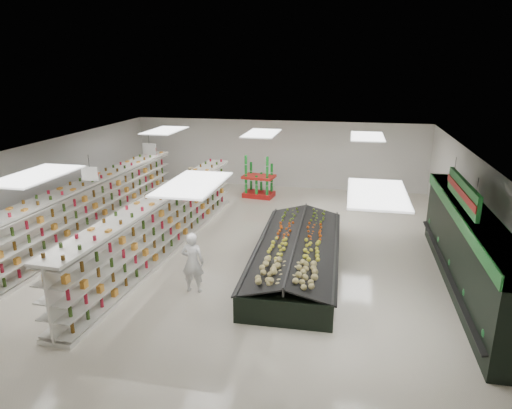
% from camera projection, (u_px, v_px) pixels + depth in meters
% --- Properties ---
extents(floor, '(16.00, 16.00, 0.00)m').
position_uv_depth(floor, '(238.00, 247.00, 14.88)').
color(floor, beige).
rests_on(floor, ground).
extents(ceiling, '(14.00, 16.00, 0.02)m').
position_uv_depth(ceiling, '(237.00, 151.00, 13.94)').
color(ceiling, white).
rests_on(ceiling, wall_back).
extents(wall_back, '(14.00, 0.02, 3.20)m').
position_uv_depth(wall_back, '(277.00, 154.00, 21.90)').
color(wall_back, silver).
rests_on(wall_back, floor).
extents(wall_front, '(14.00, 0.02, 3.20)m').
position_uv_depth(wall_front, '(110.00, 348.00, 6.92)').
color(wall_front, silver).
rests_on(wall_front, floor).
extents(wall_left, '(0.02, 16.00, 3.20)m').
position_uv_depth(wall_left, '(41.00, 189.00, 15.77)').
color(wall_left, silver).
rests_on(wall_left, floor).
extents(wall_right, '(0.02, 16.00, 3.20)m').
position_uv_depth(wall_right, '(474.00, 215.00, 13.05)').
color(wall_right, silver).
rests_on(wall_right, floor).
extents(produce_wall_case, '(0.93, 8.00, 2.20)m').
position_uv_depth(produce_wall_case, '(467.00, 244.00, 11.84)').
color(produce_wall_case, black).
rests_on(produce_wall_case, floor).
extents(aisle_sign_near, '(0.52, 0.06, 0.75)m').
position_uv_depth(aisle_sign_near, '(90.00, 174.00, 12.94)').
color(aisle_sign_near, white).
rests_on(aisle_sign_near, ceiling).
extents(aisle_sign_far, '(0.52, 0.06, 0.75)m').
position_uv_depth(aisle_sign_far, '(149.00, 149.00, 16.68)').
color(aisle_sign_far, white).
rests_on(aisle_sign_far, ceiling).
extents(hortifruti_banner, '(0.12, 3.20, 0.95)m').
position_uv_depth(hortifruti_banner, '(463.00, 192.00, 11.49)').
color(hortifruti_banner, '#1F762D').
rests_on(hortifruti_banner, ceiling).
extents(gondola_left, '(1.17, 11.09, 1.92)m').
position_uv_depth(gondola_left, '(94.00, 208.00, 16.01)').
color(gondola_left, white).
rests_on(gondola_left, floor).
extents(gondola_center, '(1.32, 10.90, 1.89)m').
position_uv_depth(gondola_center, '(164.00, 225.00, 14.39)').
color(gondola_center, white).
rests_on(gondola_center, floor).
extents(produce_island, '(2.54, 6.67, 0.99)m').
position_uv_depth(produce_island, '(297.00, 253.00, 13.31)').
color(produce_island, black).
rests_on(produce_island, floor).
extents(soda_endcap, '(1.48, 1.11, 1.75)m').
position_uv_depth(soda_endcap, '(259.00, 178.00, 20.34)').
color(soda_endcap, red).
rests_on(soda_endcap, floor).
extents(shopper_main, '(0.61, 0.41, 1.64)m').
position_uv_depth(shopper_main, '(193.00, 262.00, 11.79)').
color(shopper_main, white).
rests_on(shopper_main, floor).
extents(shopper_background, '(0.54, 0.78, 1.51)m').
position_uv_depth(shopper_background, '(192.00, 184.00, 19.79)').
color(shopper_background, '#9B865F').
rests_on(shopper_background, floor).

